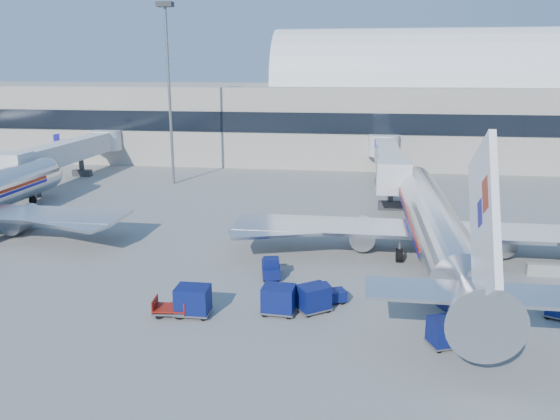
# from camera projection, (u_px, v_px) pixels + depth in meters

# --- Properties ---
(ground) EXTENTS (260.00, 260.00, 0.00)m
(ground) POSITION_uv_depth(u_px,v_px,m) (301.00, 273.00, 40.61)
(ground) COLOR gray
(ground) RESTS_ON ground
(terminal) EXTENTS (170.00, 28.15, 21.00)m
(terminal) POSITION_uv_depth(u_px,v_px,m) (256.00, 111.00, 94.15)
(terminal) COLOR #B2AA9E
(terminal) RESTS_ON ground
(airliner_main) EXTENTS (32.00, 37.26, 12.07)m
(airliner_main) POSITION_uv_depth(u_px,v_px,m) (434.00, 224.00, 42.83)
(airliner_main) COLOR silver
(airliner_main) RESTS_ON ground
(jetbridge_near) EXTENTS (4.40, 27.50, 6.25)m
(jetbridge_near) POSITION_uv_depth(u_px,v_px,m) (387.00, 158.00, 68.09)
(jetbridge_near) COLOR silver
(jetbridge_near) RESTS_ON ground
(jetbridge_mid) EXTENTS (4.40, 27.50, 6.25)m
(jetbridge_mid) POSITION_uv_depth(u_px,v_px,m) (72.00, 151.00, 73.78)
(jetbridge_mid) COLOR silver
(jetbridge_mid) RESTS_ON ground
(mast_west) EXTENTS (2.00, 1.20, 22.60)m
(mast_west) POSITION_uv_depth(u_px,v_px,m) (168.00, 68.00, 68.31)
(mast_west) COLOR slate
(mast_west) RESTS_ON ground
(barrier_near) EXTENTS (3.00, 0.55, 0.90)m
(barrier_near) POSITION_uv_depth(u_px,v_px,m) (548.00, 270.00, 39.97)
(barrier_near) COLOR #9E9E96
(barrier_near) RESTS_ON ground
(tug_lead) EXTENTS (2.35, 1.80, 1.37)m
(tug_lead) POSITION_uv_depth(u_px,v_px,m) (328.00, 294.00, 35.31)
(tug_lead) COLOR #0B1453
(tug_lead) RESTS_ON ground
(tug_right) EXTENTS (2.69, 2.17, 1.57)m
(tug_right) POSITION_uv_depth(u_px,v_px,m) (462.00, 294.00, 35.06)
(tug_right) COLOR #0B1453
(tug_right) RESTS_ON ground
(tug_left) EXTENTS (1.74, 2.71, 1.64)m
(tug_left) POSITION_uv_depth(u_px,v_px,m) (271.00, 268.00, 39.64)
(tug_left) COLOR #0B1453
(tug_left) RESTS_ON ground
(cart_train_a) EXTENTS (2.45, 2.34, 1.72)m
(cart_train_a) POSITION_uv_depth(u_px,v_px,m) (313.00, 298.00, 34.02)
(cart_train_a) COLOR #0B1453
(cart_train_a) RESTS_ON ground
(cart_train_b) EXTENTS (2.16, 1.70, 1.82)m
(cart_train_b) POSITION_uv_depth(u_px,v_px,m) (279.00, 299.00, 33.70)
(cart_train_b) COLOR #0B1453
(cart_train_b) RESTS_ON ground
(cart_train_c) EXTENTS (2.15, 1.65, 1.88)m
(cart_train_c) POSITION_uv_depth(u_px,v_px,m) (193.00, 300.00, 33.47)
(cart_train_c) COLOR #0B1453
(cart_train_c) RESTS_ON ground
(cart_solo_near) EXTENTS (2.27, 2.02, 1.65)m
(cart_solo_near) POSITION_uv_depth(u_px,v_px,m) (446.00, 332.00, 29.73)
(cart_solo_near) COLOR #0B1453
(cart_solo_near) RESTS_ON ground
(cart_open_red) EXTENTS (2.18, 1.64, 0.55)m
(cart_open_red) POSITION_uv_depth(u_px,v_px,m) (171.00, 309.00, 33.61)
(cart_open_red) COLOR slate
(cart_open_red) RESTS_ON ground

